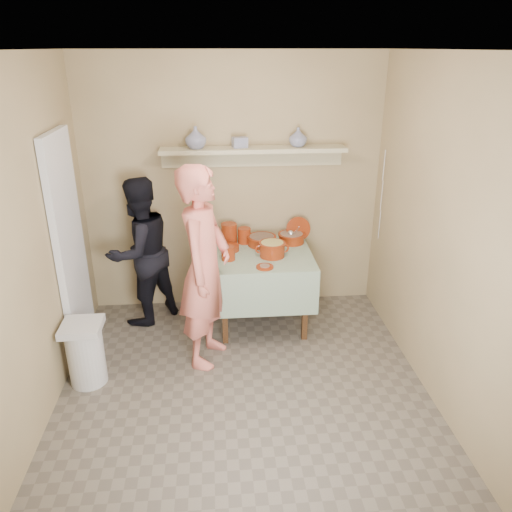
{
  "coord_description": "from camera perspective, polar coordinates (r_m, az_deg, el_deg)",
  "views": [
    {
      "loc": [
        -0.19,
        -3.2,
        2.62
      ],
      "look_at": [
        0.15,
        0.75,
        0.95
      ],
      "focal_mm": 35.0,
      "sensor_mm": 36.0,
      "label": 1
    }
  ],
  "objects": [
    {
      "name": "cazuela_meat_a",
      "position": [
        5.03,
        0.66,
        1.87
      ],
      "size": [
        0.3,
        0.3,
        0.1
      ],
      "color": "maroon",
      "rests_on": "serving_table"
    },
    {
      "name": "trash_bin",
      "position": [
        4.43,
        -18.9,
        -10.42
      ],
      "size": [
        0.32,
        0.32,
        0.56
      ],
      "color": "silver",
      "rests_on": "ground"
    },
    {
      "name": "tile_panel",
      "position": [
        4.63,
        -20.49,
        0.86
      ],
      "size": [
        0.06,
        0.7,
        2.0
      ],
      "primitive_type": "cube",
      "color": "silver",
      "rests_on": "ground"
    },
    {
      "name": "cazuela_meat_b",
      "position": [
        5.11,
        4.08,
        2.17
      ],
      "size": [
        0.28,
        0.28,
        0.1
      ],
      "color": "maroon",
      "rests_on": "serving_table"
    },
    {
      "name": "vase_left",
      "position": [
        4.87,
        -6.91,
        13.28
      ],
      "size": [
        0.22,
        0.22,
        0.21
      ],
      "primitive_type": "imported",
      "rotation": [
        0.0,
        0.0,
        0.11
      ],
      "color": "navy",
      "rests_on": "wall_shelf"
    },
    {
      "name": "propped_lid",
      "position": [
        5.17,
        4.85,
        3.11
      ],
      "size": [
        0.25,
        0.07,
        0.25
      ],
      "primitive_type": "cylinder",
      "rotation": [
        1.38,
        0.0,
        -0.02
      ],
      "color": "maroon",
      "rests_on": "serving_table"
    },
    {
      "name": "room_shell",
      "position": [
        3.36,
        -1.46,
        5.35
      ],
      "size": [
        3.04,
        3.54,
        2.62
      ],
      "color": "tan",
      "rests_on": "ground"
    },
    {
      "name": "person_helper",
      "position": [
        5.04,
        -13.09,
        0.44
      ],
      "size": [
        0.92,
        0.91,
        1.5
      ],
      "primitive_type": "imported",
      "rotation": [
        0.0,
        0.0,
        -2.38
      ],
      "color": "black",
      "rests_on": "ground"
    },
    {
      "name": "bowl_stack",
      "position": [
        4.69,
        -3.2,
        0.32
      ],
      "size": [
        0.13,
        0.13,
        0.13
      ],
      "primitive_type": "cylinder",
      "color": "maroon",
      "rests_on": "serving_table"
    },
    {
      "name": "wall_shelf",
      "position": [
        4.96,
        -0.32,
        11.84
      ],
      "size": [
        1.8,
        0.25,
        0.21
      ],
      "color": "#BFB68E",
      "rests_on": "room_shell"
    },
    {
      "name": "electrical_cord",
      "position": [
        5.15,
        14.17,
        6.72
      ],
      "size": [
        0.01,
        0.05,
        0.9
      ],
      "color": "silver",
      "rests_on": "wall_shelf"
    },
    {
      "name": "ceramic_box",
      "position": [
        4.91,
        -1.86,
        12.85
      ],
      "size": [
        0.16,
        0.13,
        0.1
      ],
      "primitive_type": "cube",
      "rotation": [
        0.0,
        0.0,
        0.23
      ],
      "color": "navy",
      "rests_on": "wall_shelf"
    },
    {
      "name": "vase_right",
      "position": [
        4.96,
        4.83,
        13.39
      ],
      "size": [
        0.19,
        0.19,
        0.18
      ],
      "primitive_type": "imported",
      "rotation": [
        0.0,
        0.0,
        0.1
      ],
      "color": "navy",
      "rests_on": "wall_shelf"
    },
    {
      "name": "ground",
      "position": [
        4.14,
        -1.23,
        -16.42
      ],
      "size": [
        3.5,
        3.5,
        0.0
      ],
      "primitive_type": "plane",
      "color": "#645A4E",
      "rests_on": "ground"
    },
    {
      "name": "front_plate",
      "position": [
        4.53,
        1.01,
        -1.24
      ],
      "size": [
        0.16,
        0.16,
        0.03
      ],
      "color": "maroon",
      "rests_on": "serving_table"
    },
    {
      "name": "ladle",
      "position": [
        5.07,
        4.06,
        2.62
      ],
      "size": [
        0.08,
        0.26,
        0.19
      ],
      "color": "silver",
      "rests_on": "cazuela_meat_b"
    },
    {
      "name": "plate_stack_a",
      "position": [
        5.06,
        -3.1,
        2.56
      ],
      "size": [
        0.16,
        0.16,
        0.21
      ],
      "primitive_type": "cylinder",
      "color": "maroon",
      "rests_on": "serving_table"
    },
    {
      "name": "plate_stack_b",
      "position": [
        5.08,
        -1.35,
        2.35
      ],
      "size": [
        0.13,
        0.13,
        0.16
      ],
      "primitive_type": "cylinder",
      "color": "maroon",
      "rests_on": "serving_table"
    },
    {
      "name": "serving_table",
      "position": [
        4.92,
        0.63,
        -0.88
      ],
      "size": [
        0.97,
        0.97,
        0.76
      ],
      "color": "#4C2D16",
      "rests_on": "ground"
    },
    {
      "name": "cazuela_rice",
      "position": [
        4.75,
        1.86,
        0.92
      ],
      "size": [
        0.33,
        0.25,
        0.14
      ],
      "color": "maroon",
      "rests_on": "serving_table"
    },
    {
      "name": "person_cook",
      "position": [
        4.25,
        -5.89,
        -1.36
      ],
      "size": [
        0.6,
        0.75,
        1.78
      ],
      "primitive_type": "imported",
      "rotation": [
        0.0,
        0.0,
        1.26
      ],
      "color": "#DE6F60",
      "rests_on": "ground"
    },
    {
      "name": "empty_bowl",
      "position": [
        4.92,
        -3.03,
        0.95
      ],
      "size": [
        0.19,
        0.19,
        0.06
      ],
      "primitive_type": "cylinder",
      "color": "maroon",
      "rests_on": "serving_table"
    }
  ]
}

